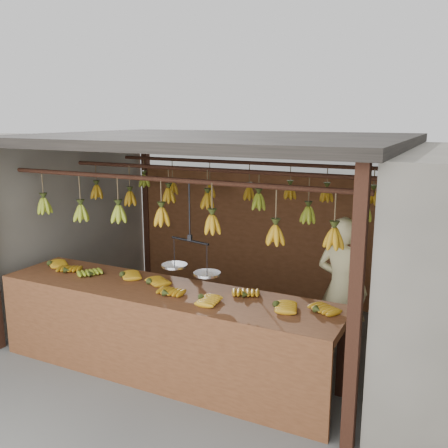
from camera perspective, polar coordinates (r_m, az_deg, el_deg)
The scene contains 8 objects.
ground at distance 6.33m, azimuth -1.24°, elevation -12.11°, with size 80.00×80.00×0.00m, color #5B5B57.
stall at distance 6.09m, azimuth 0.12°, elevation 6.23°, with size 4.30×3.30×2.40m.
neighbor_left at distance 8.23m, azimuth -24.08°, elevation 0.95°, with size 3.00×3.00×2.30m, color slate.
counter at distance 5.07m, azimuth -7.62°, elevation -9.82°, with size 3.65×0.83×0.96m.
hanging_bananas at distance 5.85m, azimuth -1.38°, elevation 2.46°, with size 3.63×2.22×0.39m.
balance_scale at distance 4.97m, azimuth -3.87°, elevation -4.64°, with size 0.68×0.35×0.90m.
vendor at distance 5.52m, azimuth 13.26°, elevation -7.29°, with size 0.58×0.38×1.59m, color beige.
bag_bundles at distance 6.69m, azimuth 19.26°, elevation -2.34°, with size 0.08×0.26×1.26m.
Camera 1 is at (2.69, -5.10, 2.61)m, focal length 40.00 mm.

